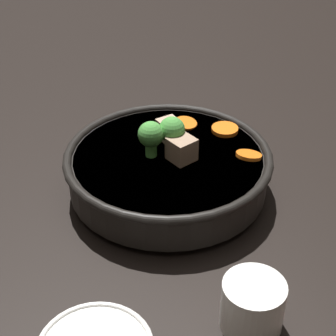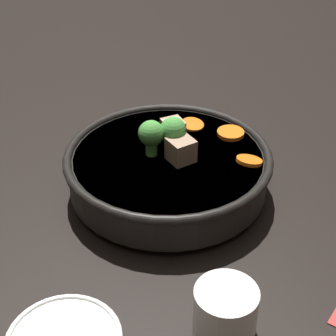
{
  "view_description": "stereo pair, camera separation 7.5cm",
  "coord_description": "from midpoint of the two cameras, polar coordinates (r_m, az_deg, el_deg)",
  "views": [
    {
      "loc": [
        -0.23,
        0.57,
        0.46
      ],
      "look_at": [
        0.0,
        0.0,
        0.04
      ],
      "focal_mm": 60.0,
      "sensor_mm": 36.0,
      "label": 1
    },
    {
      "loc": [
        -0.3,
        0.54,
        0.46
      ],
      "look_at": [
        0.0,
        0.0,
        0.04
      ],
      "focal_mm": 60.0,
      "sensor_mm": 36.0,
      "label": 2
    }
  ],
  "objects": [
    {
      "name": "tea_cup",
      "position": [
        0.58,
        4.87,
        -13.85
      ],
      "size": [
        0.06,
        0.06,
        0.06
      ],
      "color": "white",
      "rests_on": "ground_plane"
    },
    {
      "name": "ground_plane",
      "position": [
        0.77,
        -2.78,
        -2.47
      ],
      "size": [
        3.0,
        3.0,
        0.0
      ],
      "primitive_type": "plane",
      "color": "black"
    },
    {
      "name": "stirfry_bowl",
      "position": [
        0.75,
        -2.85,
        0.03
      ],
      "size": [
        0.28,
        0.28,
        0.11
      ],
      "color": "black",
      "rests_on": "ground_plane"
    }
  ]
}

